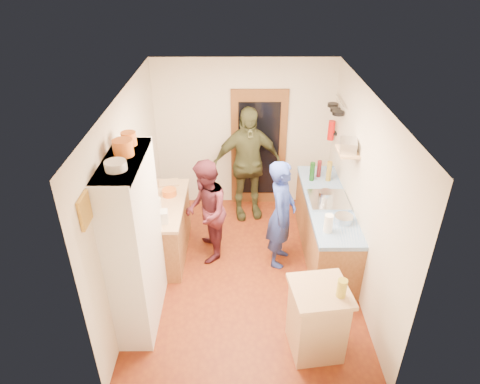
{
  "coord_description": "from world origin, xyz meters",
  "views": [
    {
      "loc": [
        -0.1,
        -4.78,
        4.12
      ],
      "look_at": [
        -0.08,
        0.15,
        1.25
      ],
      "focal_mm": 32.0,
      "sensor_mm": 36.0,
      "label": 1
    }
  ],
  "objects_px": {
    "right_counter_base": "(325,228)",
    "person_hob": "(283,215)",
    "hutch_body": "(135,244)",
    "island_base": "(317,321)",
    "person_left": "(208,210)",
    "person_back": "(248,164)"
  },
  "relations": [
    {
      "from": "right_counter_base",
      "to": "person_left",
      "type": "height_order",
      "value": "person_left"
    },
    {
      "from": "person_left",
      "to": "person_back",
      "type": "bearing_deg",
      "value": 146.83
    },
    {
      "from": "right_counter_base",
      "to": "person_back",
      "type": "xyz_separation_m",
      "value": [
        -1.14,
        1.03,
        0.56
      ]
    },
    {
      "from": "right_counter_base",
      "to": "person_hob",
      "type": "relative_size",
      "value": 1.34
    },
    {
      "from": "right_counter_base",
      "to": "person_left",
      "type": "distance_m",
      "value": 1.78
    },
    {
      "from": "person_hob",
      "to": "island_base",
      "type": "bearing_deg",
      "value": -155.41
    },
    {
      "from": "person_left",
      "to": "person_back",
      "type": "distance_m",
      "value": 1.27
    },
    {
      "from": "hutch_body",
      "to": "person_back",
      "type": "relative_size",
      "value": 1.12
    },
    {
      "from": "person_back",
      "to": "hutch_body",
      "type": "bearing_deg",
      "value": -131.99
    },
    {
      "from": "right_counter_base",
      "to": "person_back",
      "type": "bearing_deg",
      "value": 138.0
    },
    {
      "from": "person_hob",
      "to": "person_left",
      "type": "relative_size",
      "value": 1.04
    },
    {
      "from": "right_counter_base",
      "to": "island_base",
      "type": "relative_size",
      "value": 2.56
    },
    {
      "from": "island_base",
      "to": "person_hob",
      "type": "relative_size",
      "value": 0.52
    },
    {
      "from": "right_counter_base",
      "to": "person_left",
      "type": "bearing_deg",
      "value": -177.37
    },
    {
      "from": "person_hob",
      "to": "right_counter_base",
      "type": "bearing_deg",
      "value": -52.58
    },
    {
      "from": "person_left",
      "to": "right_counter_base",
      "type": "bearing_deg",
      "value": 87.81
    },
    {
      "from": "right_counter_base",
      "to": "island_base",
      "type": "height_order",
      "value": "island_base"
    },
    {
      "from": "right_counter_base",
      "to": "person_hob",
      "type": "bearing_deg",
      "value": -158.09
    },
    {
      "from": "hutch_body",
      "to": "island_base",
      "type": "xyz_separation_m",
      "value": [
        2.08,
        -0.55,
        -0.67
      ]
    },
    {
      "from": "person_hob",
      "to": "person_back",
      "type": "distance_m",
      "value": 1.39
    },
    {
      "from": "hutch_body",
      "to": "person_hob",
      "type": "xyz_separation_m",
      "value": [
        1.83,
        1.03,
        -0.28
      ]
    },
    {
      "from": "person_left",
      "to": "person_back",
      "type": "xyz_separation_m",
      "value": [
        0.6,
        1.11,
        0.19
      ]
    }
  ]
}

